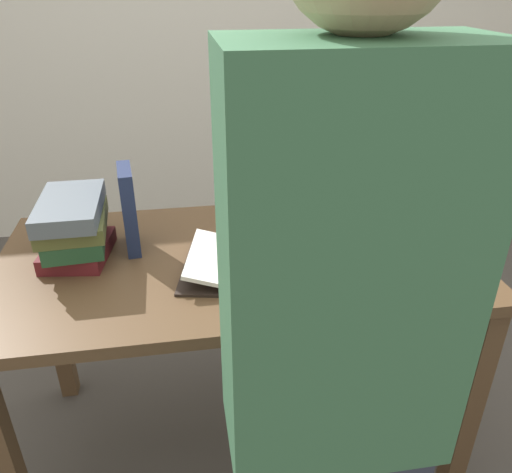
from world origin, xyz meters
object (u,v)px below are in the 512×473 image
(person_reader, at_px, (330,415))
(book_stack_tall, at_px, (74,227))
(open_book, at_px, (272,265))
(book_standing_upright, at_px, (129,209))
(reading_lamp, at_px, (345,122))
(coffee_mug, at_px, (332,239))

(person_reader, bearing_deg, book_stack_tall, -54.30)
(open_book, xyz_separation_m, book_standing_upright, (-0.40, 0.20, 0.11))
(book_stack_tall, height_order, reading_lamp, reading_lamp)
(open_book, relative_size, book_standing_upright, 2.15)
(book_stack_tall, xyz_separation_m, reading_lamp, (0.84, 0.12, 0.24))
(open_book, xyz_separation_m, coffee_mug, (0.20, 0.08, 0.02))
(book_stack_tall, distance_m, person_reader, 0.93)
(coffee_mug, height_order, person_reader, person_reader)
(open_book, bearing_deg, person_reader, -79.05)
(book_stack_tall, distance_m, coffee_mug, 0.76)
(open_book, distance_m, reading_lamp, 0.52)
(reading_lamp, height_order, person_reader, person_reader)
(book_standing_upright, distance_m, coffee_mug, 0.62)
(person_reader, bearing_deg, book_standing_upright, -63.98)
(book_standing_upright, bearing_deg, reading_lamp, 1.04)
(reading_lamp, bearing_deg, person_reader, -108.36)
(book_stack_tall, relative_size, person_reader, 0.18)
(open_book, bearing_deg, reading_lamp, 57.71)
(book_stack_tall, distance_m, reading_lamp, 0.88)
(reading_lamp, xyz_separation_m, coffee_mug, (-0.08, -0.21, -0.30))
(book_stack_tall, bearing_deg, coffee_mug, -6.46)
(book_stack_tall, relative_size, book_standing_upright, 1.15)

